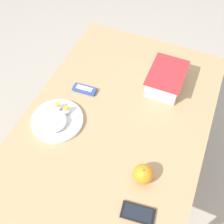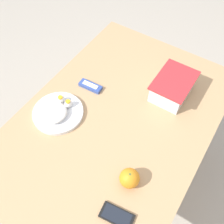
# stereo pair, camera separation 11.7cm
# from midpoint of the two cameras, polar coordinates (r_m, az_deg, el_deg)

# --- Properties ---
(ground_plane) EXTENTS (10.00, 10.00, 0.00)m
(ground_plane) POSITION_cam_midpoint_polar(r_m,az_deg,el_deg) (1.82, 2.41, -14.09)
(ground_plane) COLOR #B2A899
(table) EXTENTS (1.19, 0.81, 0.70)m
(table) POSITION_cam_midpoint_polar(r_m,az_deg,el_deg) (1.26, 3.39, -3.91)
(table) COLOR tan
(table) RESTS_ON ground_plane
(food_container) EXTENTS (0.22, 0.16, 0.10)m
(food_container) POSITION_cam_midpoint_polar(r_m,az_deg,el_deg) (1.29, 15.62, 4.94)
(food_container) COLOR white
(food_container) RESTS_ON table
(orange_fruit) EXTENTS (0.08, 0.08, 0.08)m
(orange_fruit) POSITION_cam_midpoint_polar(r_m,az_deg,el_deg) (1.03, 7.20, -14.36)
(orange_fruit) COLOR orange
(orange_fruit) RESTS_ON table
(rice_plate) EXTENTS (0.23, 0.23, 0.05)m
(rice_plate) POSITION_cam_midpoint_polar(r_m,az_deg,el_deg) (1.20, -9.14, -0.22)
(rice_plate) COLOR white
(rice_plate) RESTS_ON table
(candy_bar) EXTENTS (0.05, 0.12, 0.02)m
(candy_bar) POSITION_cam_midpoint_polar(r_m,az_deg,el_deg) (1.29, -2.13, 5.49)
(candy_bar) COLOR #334C9E
(candy_bar) RESTS_ON table
(cell_phone) EXTENTS (0.08, 0.13, 0.01)m
(cell_phone) POSITION_cam_midpoint_polar(r_m,az_deg,el_deg) (1.02, 4.61, -21.91)
(cell_phone) COLOR black
(cell_phone) RESTS_ON table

